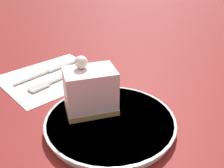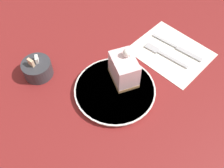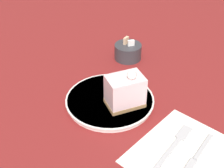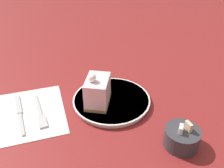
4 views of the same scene
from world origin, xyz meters
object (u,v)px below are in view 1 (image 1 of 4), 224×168
Objects in this scene: knife at (52,69)px; cake_slice at (90,90)px; fork at (53,81)px; plate at (110,121)px.

cake_slice is at bearing 162.07° from knife.
fork is at bearing 19.81° from cake_slice.
cake_slice reaches higher than plate.
knife is (0.06, -0.02, 0.00)m from fork.
cake_slice is at bearing 168.47° from fork.
fork is at bearing 7.87° from plate.
knife is at bearing 1.70° from plate.
knife is at bearing 13.42° from cake_slice.
cake_slice is 0.17m from fork.
cake_slice is 0.69× the size of fork.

